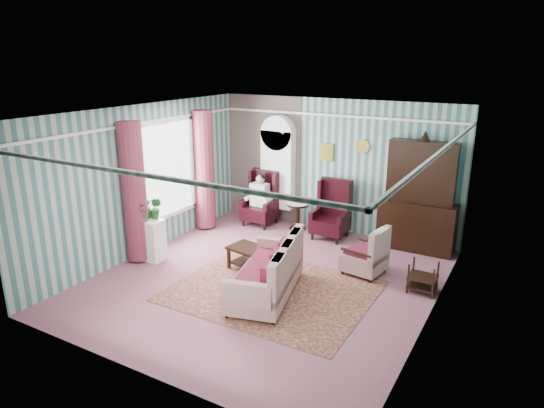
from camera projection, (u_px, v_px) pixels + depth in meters
The scene contains 17 objects.
floor at pixel (266, 280), 8.48m from camera, with size 6.00×6.00×0.00m, color #99596C.
room_shell at pixel (240, 162), 8.33m from camera, with size 5.53×6.02×2.91m.
bookcase at pixel (278, 175), 11.15m from camera, with size 0.80×0.28×2.24m, color white.
dresser_hutch at pixel (419, 193), 9.49m from camera, with size 1.50×0.56×2.36m, color black.
wingback_left at pixel (260, 199), 11.09m from camera, with size 0.76×0.80×1.25m, color black.
wingback_right at pixel (330, 210), 10.26m from camera, with size 0.76×0.80×1.25m, color black.
seated_woman at pixel (260, 200), 11.10m from camera, with size 0.44×0.40×1.18m, color silver, non-canonical shape.
round_side_table at pixel (298, 216), 10.88m from camera, with size 0.50×0.50×0.60m, color black.
nest_table at pixel (423, 277), 7.98m from camera, with size 0.45×0.38×0.54m, color black.
plant_stand at pixel (150, 239), 9.25m from camera, with size 0.55×0.35×0.80m, color silver.
rug at pixel (273, 291), 8.09m from camera, with size 3.20×2.60×0.01m, color #4A1918.
sofa at pixel (265, 266), 7.80m from camera, with size 1.93×0.98×1.04m, color beige.
floral_armchair at pixel (365, 245), 8.59m from camera, with size 0.74×0.83×1.09m, color #B6AF8D.
coffee_table at pixel (251, 259), 8.81m from camera, with size 0.82×0.51×0.43m, color black.
potted_plant_a at pixel (142, 212), 8.97m from camera, with size 0.34×0.30×0.38m, color #214916.
potted_plant_b at pixel (156, 208), 9.11m from camera, with size 0.23×0.19×0.43m, color #1C4B17.
potted_plant_c at pixel (148, 209), 9.20m from camera, with size 0.20×0.20×0.36m, color #184D1C.
Camera 1 is at (3.90, -6.65, 3.77)m, focal length 32.00 mm.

